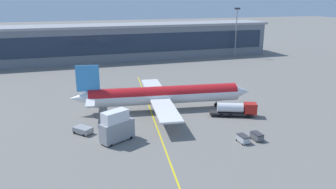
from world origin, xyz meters
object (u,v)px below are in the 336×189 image
(fuel_tanker, at_px, (236,109))
(baggage_cart_1, at_px, (257,136))
(baggage_cart_0, at_px, (243,139))
(pushback_tug, at_px, (83,130))
(catering_lift, at_px, (117,127))
(main_airliner, at_px, (163,95))

(fuel_tanker, distance_m, baggage_cart_1, 13.71)
(baggage_cart_0, height_order, baggage_cart_1, same)
(pushback_tug, bearing_deg, baggage_cart_1, -23.34)
(catering_lift, distance_m, pushback_tug, 8.70)
(pushback_tug, height_order, baggage_cart_0, baggage_cart_0)
(catering_lift, distance_m, baggage_cart_1, 27.49)
(main_airliner, relative_size, fuel_tanker, 4.13)
(fuel_tanker, xyz_separation_m, catering_lift, (-29.11, -5.37, 1.32))
(fuel_tanker, relative_size, baggage_cart_0, 4.00)
(baggage_cart_0, bearing_deg, fuel_tanker, 65.70)
(fuel_tanker, xyz_separation_m, baggage_cart_1, (-2.92, -13.37, -0.96))
(catering_lift, height_order, pushback_tug, catering_lift)
(fuel_tanker, height_order, catering_lift, catering_lift)
(fuel_tanker, height_order, baggage_cart_0, fuel_tanker)
(catering_lift, xyz_separation_m, baggage_cart_0, (23.00, -8.17, -2.28))
(catering_lift, relative_size, pushback_tug, 1.64)
(pushback_tug, bearing_deg, catering_lift, -44.47)
(pushback_tug, distance_m, baggage_cart_0, 32.23)
(fuel_tanker, relative_size, catering_lift, 1.52)
(main_airliner, relative_size, catering_lift, 6.28)
(baggage_cart_1, bearing_deg, fuel_tanker, 77.68)
(catering_lift, relative_size, baggage_cart_1, 2.63)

